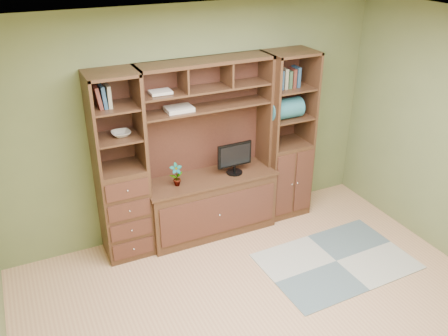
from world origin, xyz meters
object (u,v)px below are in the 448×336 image
left_tower (120,169)px  right_tower (287,137)px  monitor (235,153)px  center_hutch (210,153)px

left_tower → right_tower: same height
right_tower → monitor: (-0.73, -0.07, -0.04)m
center_hutch → monitor: bearing=-6.9°
center_hutch → monitor: center_hutch is taller
monitor → left_tower: bearing=175.4°
center_hutch → left_tower: (-1.00, 0.04, 0.00)m
monitor → right_tower: bearing=4.5°
right_tower → left_tower: bearing=180.0°
left_tower → right_tower: bearing=0.0°
left_tower → right_tower: 2.02m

